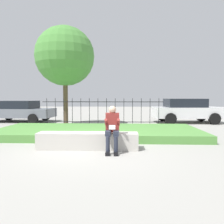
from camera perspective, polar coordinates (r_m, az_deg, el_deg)
ground_plane at (r=6.61m, az=-5.93°, el=-9.56°), size 60.00×60.00×0.00m
stone_bench at (r=6.57m, az=-6.37°, el=-7.69°), size 2.97×0.54×0.49m
person_seated_reader at (r=6.12m, az=0.08°, el=-3.84°), size 0.42×0.73×1.29m
grass_berm at (r=8.94m, az=-3.72°, el=-5.15°), size 8.08×3.42×0.27m
iron_fence at (r=10.99m, az=-2.56°, el=-0.11°), size 6.08×0.03×1.49m
car_parked_left at (r=14.92m, az=-23.08°, el=0.33°), size 4.25×2.18×1.32m
car_parked_right at (r=13.89m, az=18.84°, el=0.50°), size 4.12×2.18×1.46m
tree_behind_fence at (r=12.21m, az=-12.19°, el=13.99°), size 3.13×3.13×5.28m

